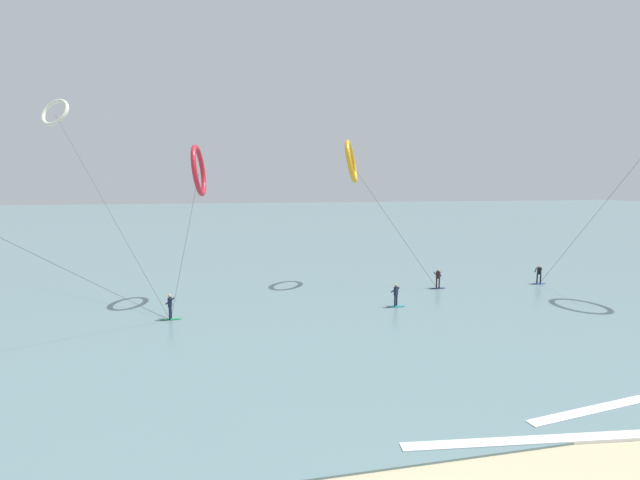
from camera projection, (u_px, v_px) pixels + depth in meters
sea_water at (247, 220)px, 111.54m from camera, size 400.00×200.00×0.08m
surfer_navy at (438, 280)px, 38.71m from camera, size 1.40×0.69×1.70m
surfer_emerald at (170, 309)px, 29.85m from camera, size 1.40×0.62×1.70m
surfer_cobalt at (539, 276)px, 40.51m from camera, size 1.40×0.73×1.70m
surfer_teal at (396, 297)px, 32.96m from camera, size 1.40×0.73×1.70m
kite_ivory at (55, 113)px, 46.46m from camera, size 14.88×23.51×17.73m
kite_amber at (351, 162)px, 40.04m from camera, size 7.85×6.07×12.83m
kite_crimson at (199, 171)px, 34.04m from camera, size 2.52×7.06×11.88m
wave_crest_near at (591, 438)px, 16.03m from camera, size 13.62×2.10×0.12m
wave_crest_mid at (627, 403)px, 18.58m from camera, size 10.07×1.86×0.12m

